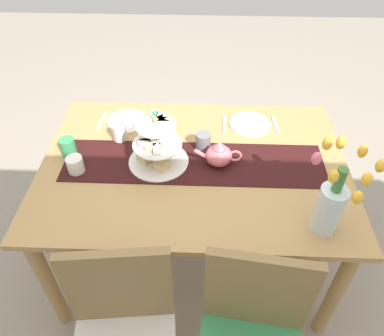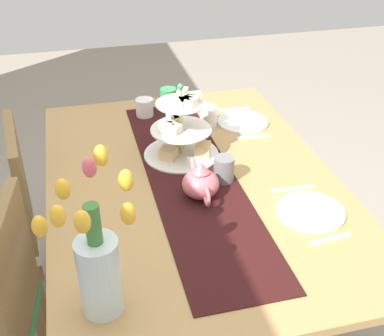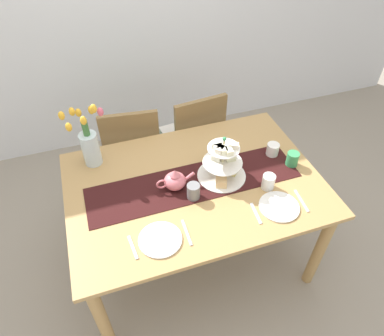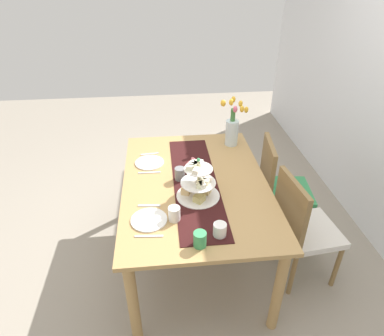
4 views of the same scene
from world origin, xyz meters
name	(u,v)px [view 1 (image 1 of 4)]	position (x,y,z in m)	size (l,w,h in m)	color
ground_plane	(193,252)	(0.00, 0.00, 0.00)	(8.00, 8.00, 0.00)	gray
dining_table	(194,178)	(0.00, 0.00, 0.66)	(1.53, 1.06, 0.77)	tan
chair_right	(123,336)	(0.26, 0.76, 0.50)	(0.46, 0.46, 0.91)	olive
table_runner	(194,163)	(0.00, 0.00, 0.77)	(1.30, 0.32, 0.00)	black
tiered_cake_stand	(157,145)	(0.18, 0.00, 0.88)	(0.30, 0.30, 0.30)	beige
teapot	(219,155)	(-0.12, 0.00, 0.83)	(0.24, 0.13, 0.14)	#D66B75
tulip_vase	(332,201)	(-0.55, 0.38, 0.93)	(0.25, 0.24, 0.45)	silver
cream_jug	(75,165)	(0.57, 0.08, 0.81)	(0.08, 0.08, 0.09)	white
dinner_plate_left	(250,124)	(-0.30, -0.34, 0.77)	(0.23, 0.23, 0.01)	white
fork_left	(276,125)	(-0.45, -0.34, 0.77)	(0.02, 0.15, 0.01)	silver
knife_left	(224,124)	(-0.16, -0.34, 0.77)	(0.01, 0.17, 0.01)	silver
dinner_plate_right	(127,121)	(0.39, -0.34, 0.77)	(0.23, 0.23, 0.01)	white
fork_right	(153,122)	(0.25, -0.34, 0.77)	(0.02, 0.15, 0.01)	silver
knife_right	(102,121)	(0.54, -0.34, 0.77)	(0.01, 0.17, 0.01)	silver
mug_grey	(203,142)	(-0.04, -0.11, 0.82)	(0.08, 0.08, 0.10)	slate
mug_white_text	(119,132)	(0.40, -0.18, 0.82)	(0.08, 0.08, 0.10)	white
mug_orange	(68,147)	(0.64, -0.04, 0.82)	(0.08, 0.08, 0.10)	#389356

